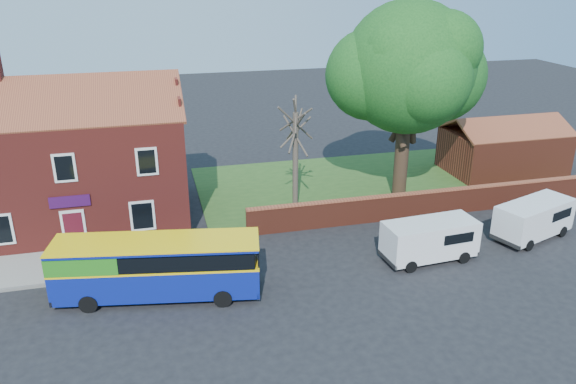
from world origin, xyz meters
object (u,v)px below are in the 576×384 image
object	(u,v)px
bus	(151,266)
van_far	(534,218)
large_tree	(408,71)
van_near	(430,239)

from	to	relation	value
bus	van_far	world-z (taller)	bus
bus	large_tree	xyz separation A→B (m)	(15.98, 8.64, 6.49)
van_far	large_tree	bearing A→B (deg)	101.13
bus	van_far	distance (m)	20.46
van_far	bus	bearing A→B (deg)	163.69
large_tree	bus	bearing A→B (deg)	-151.62
van_near	large_tree	world-z (taller)	large_tree
bus	van_far	xyz separation A→B (m)	(20.43, 1.02, -0.41)
bus	van_near	bearing A→B (deg)	10.48
large_tree	van_far	bearing A→B (deg)	-59.70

